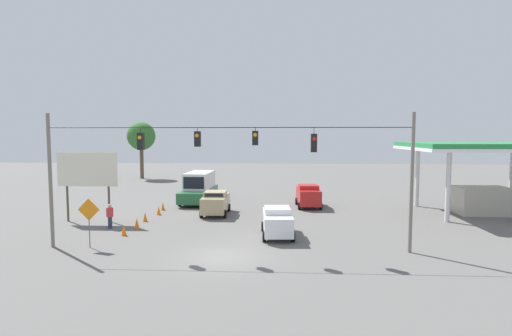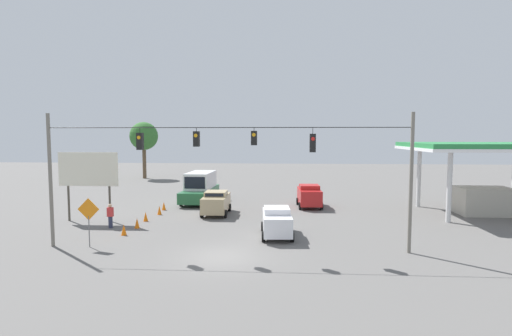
{
  "view_description": "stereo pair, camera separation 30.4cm",
  "coord_description": "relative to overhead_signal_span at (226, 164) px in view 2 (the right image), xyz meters",
  "views": [
    {
      "loc": [
        -2.83,
        20.57,
        6.43
      ],
      "look_at": [
        -1.3,
        -7.55,
        4.11
      ],
      "focal_mm": 28.0,
      "sensor_mm": 36.0,
      "label": 1
    },
    {
      "loc": [
        -3.13,
        20.55,
        6.43
      ],
      "look_at": [
        -1.3,
        -7.55,
        4.11
      ],
      "focal_mm": 28.0,
      "sensor_mm": 36.0,
      "label": 2
    }
  ],
  "objects": [
    {
      "name": "traffic_cone_second",
      "position": [
        6.88,
        -4.73,
        -4.48
      ],
      "size": [
        0.35,
        0.35,
        0.71
      ],
      "primitive_type": "cone",
      "color": "orange",
      "rests_on": "ground_plane"
    },
    {
      "name": "box_truck_green_withflow_far",
      "position": [
        4.73,
        -15.86,
        -3.41
      ],
      "size": [
        2.81,
        7.16,
        2.87
      ],
      "color": "#236038",
      "rests_on": "ground_plane"
    },
    {
      "name": "tree_horizon_left",
      "position": [
        17.38,
        -36.27,
        1.41
      ],
      "size": [
        4.15,
        4.15,
        8.39
      ],
      "color": "brown",
      "rests_on": "ground_plane"
    },
    {
      "name": "pedestrian",
      "position": [
        8.74,
        -4.68,
        -3.98
      ],
      "size": [
        0.4,
        0.28,
        1.69
      ],
      "color": "#2D334C",
      "rests_on": "ground_plane"
    },
    {
      "name": "work_zone_sign",
      "position": [
        7.92,
        0.02,
        -2.84
      ],
      "size": [
        1.27,
        0.06,
        2.84
      ],
      "color": "slate",
      "rests_on": "ground_plane"
    },
    {
      "name": "sedan_white_crossing_near",
      "position": [
        -2.81,
        -3.16,
        -3.86
      ],
      "size": [
        2.16,
        4.22,
        1.86
      ],
      "color": "silver",
      "rests_on": "ground_plane"
    },
    {
      "name": "traffic_cone_fourth",
      "position": [
        6.78,
        -9.48,
        -4.48
      ],
      "size": [
        0.35,
        0.35,
        0.71
      ],
      "primitive_type": "cone",
      "color": "orange",
      "rests_on": "ground_plane"
    },
    {
      "name": "traffic_cone_third",
      "position": [
        7.05,
        -6.97,
        -4.48
      ],
      "size": [
        0.35,
        0.35,
        0.71
      ],
      "primitive_type": "cone",
      "color": "orange",
      "rests_on": "ground_plane"
    },
    {
      "name": "sedan_red_oncoming_far",
      "position": [
        -5.58,
        -13.7,
        -3.79
      ],
      "size": [
        2.21,
        3.98,
        2.0
      ],
      "color": "red",
      "rests_on": "ground_plane"
    },
    {
      "name": "overhead_signal_span",
      "position": [
        0.0,
        0.0,
        0.0
      ],
      "size": [
        20.4,
        0.38,
        7.67
      ],
      "color": "slate",
      "rests_on": "ground_plane"
    },
    {
      "name": "roadside_billboard",
      "position": [
        11.26,
        -6.76,
        -1.15
      ],
      "size": [
        4.52,
        0.16,
        5.17
      ],
      "color": "#4C473D",
      "rests_on": "ground_plane"
    },
    {
      "name": "sedan_tan_withflow_mid",
      "position": [
        2.2,
        -9.91,
        -3.84
      ],
      "size": [
        2.09,
        4.25,
        1.9
      ],
      "color": "tan",
      "rests_on": "ground_plane"
    },
    {
      "name": "ground_plane",
      "position": [
        0.02,
        1.33,
        -4.83
      ],
      "size": [
        140.0,
        140.0,
        0.0
      ],
      "primitive_type": "plane",
      "color": "#605E5B"
    },
    {
      "name": "gas_station",
      "position": [
        -19.52,
        -11.31,
        -0.6
      ],
      "size": [
        11.84,
        9.45,
        5.81
      ],
      "color": "#288442",
      "rests_on": "ground_plane"
    },
    {
      "name": "traffic_cone_fifth",
      "position": [
        7.0,
        -11.44,
        -4.48
      ],
      "size": [
        0.35,
        0.35,
        0.71
      ],
      "primitive_type": "cone",
      "color": "orange",
      "rests_on": "ground_plane"
    },
    {
      "name": "traffic_cone_nearest",
      "position": [
        7.02,
        -2.76,
        -4.48
      ],
      "size": [
        0.35,
        0.35,
        0.71
      ],
      "primitive_type": "cone",
      "color": "orange",
      "rests_on": "ground_plane"
    }
  ]
}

